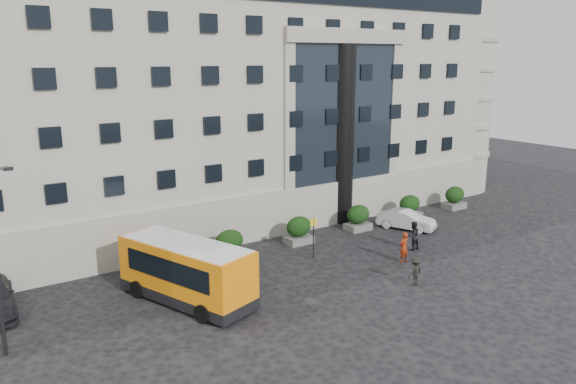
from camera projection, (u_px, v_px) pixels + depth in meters
name	position (u px, v px, depth m)	size (l,w,h in m)	color
ground	(285.00, 309.00, 27.54)	(120.00, 120.00, 0.00)	black
civic_building	(196.00, 95.00, 46.37)	(44.00, 24.00, 18.00)	#A09B8E
entrance_column	(342.00, 135.00, 40.87)	(1.80, 1.80, 13.00)	black
hedge_a	(148.00, 262.00, 31.38)	(1.80, 1.26, 1.84)	#5C5D5A
hedge_b	(230.00, 244.00, 34.24)	(1.80, 1.26, 1.84)	#5C5D5A
hedge_c	(299.00, 230.00, 37.10)	(1.80, 1.26, 1.84)	#5C5D5A
hedge_d	(358.00, 218.00, 39.96)	(1.80, 1.26, 1.84)	#5C5D5A
hedge_e	(410.00, 207.00, 42.81)	(1.80, 1.26, 1.84)	#5C5D5A
hedge_f	(455.00, 197.00, 45.67)	(1.80, 1.26, 1.84)	#5C5D5A
bus_stop_sign	(314.00, 231.00, 34.17)	(0.50, 0.08, 2.52)	#262628
minibus	(186.00, 269.00, 28.14)	(4.82, 7.87, 3.10)	orange
white_taxi	(406.00, 220.00, 40.29)	(1.44, 4.13, 1.36)	silver
pedestrian_a	(404.00, 247.00, 33.72)	(0.68, 0.45, 1.87)	maroon
pedestrian_b	(413.00, 236.00, 35.85)	(0.92, 0.72, 1.89)	black
pedestrian_c	(415.00, 271.00, 30.38)	(1.01, 0.58, 1.57)	black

